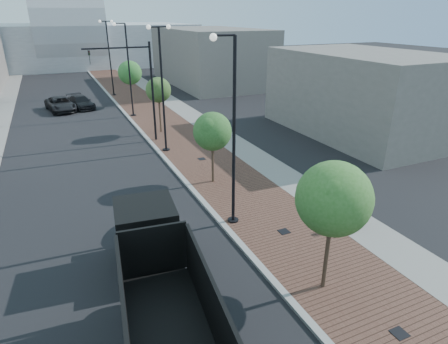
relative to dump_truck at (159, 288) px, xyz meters
name	(u,v)px	position (x,y,z in m)	size (l,w,h in m)	color
sidewalk	(147,102)	(8.10, 34.96, -1.32)	(7.00, 140.00, 0.12)	#4C2D23
concrete_strip	(168,100)	(10.80, 34.96, -1.32)	(2.40, 140.00, 0.13)	slate
curb	(118,105)	(4.60, 34.96, -1.31)	(0.30, 140.00, 0.14)	gray
dump_truck	(159,288)	(0.00, 0.00, 0.00)	(3.91, 13.52, 3.28)	black
white_sedan	(154,224)	(1.18, 5.44, -0.74)	(1.36, 3.89, 1.28)	silver
dark_car_mid	(61,104)	(-1.55, 34.78, -0.63)	(2.49, 5.39, 1.50)	black
dark_car_far	(81,102)	(0.61, 35.21, -0.68)	(1.96, 4.81, 1.40)	black
pedestrian	(359,210)	(10.66, 1.99, -0.41)	(0.71, 0.46, 1.94)	black
streetlight_1	(232,143)	(5.08, 4.96, 2.96)	(1.44, 0.56, 9.21)	black
streetlight_2	(162,90)	(5.20, 16.96, 3.44)	(1.72, 0.56, 9.28)	black
streetlight_3	(128,74)	(5.08, 28.96, 2.96)	(1.44, 0.56, 9.21)	black
streetlight_4	(110,58)	(5.20, 40.96, 3.44)	(1.72, 0.56, 9.28)	black
traffic_mast	(141,82)	(4.30, 19.96, 3.60)	(5.09, 0.20, 8.00)	black
tree_0	(334,198)	(6.24, -1.01, 2.53)	(2.72, 2.72, 5.29)	#382619
tree_1	(213,131)	(6.24, 9.99, 2.01)	(2.39, 2.35, 4.58)	#382619
tree_2	(159,90)	(6.24, 21.99, 2.48)	(2.25, 2.18, 4.97)	#382619
tree_3	(130,73)	(6.24, 33.99, 2.41)	(2.66, 2.66, 5.13)	#382619
convention_center	(67,34)	(2.60, 79.96, 4.62)	(50.00, 30.00, 50.00)	#A0A4AA
commercial_block_ne	(210,56)	(20.60, 44.96, 2.62)	(12.00, 22.00, 8.00)	#65615B
commercial_block_e	(362,93)	(22.60, 14.96, 2.12)	(10.00, 16.00, 7.00)	#5F5B56
utility_cover_0	(399,333)	(7.00, -4.04, -1.25)	(0.50, 0.50, 0.02)	black
utility_cover_1	(284,231)	(7.00, 2.96, -1.25)	(0.50, 0.50, 0.02)	black
utility_cover_2	(202,159)	(7.00, 13.96, -1.25)	(0.50, 0.50, 0.02)	black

